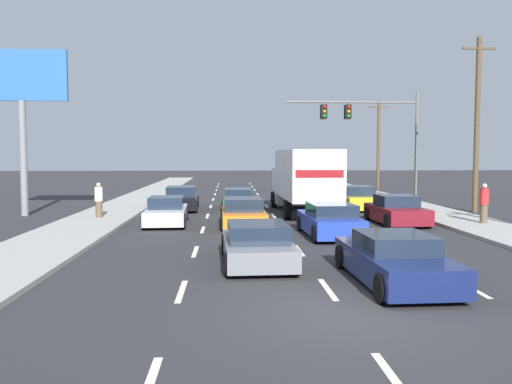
{
  "coord_description": "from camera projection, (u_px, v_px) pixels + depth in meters",
  "views": [
    {
      "loc": [
        -2.3,
        -10.11,
        3.14
      ],
      "look_at": [
        -0.92,
        16.68,
        1.24
      ],
      "focal_mm": 37.05,
      "sensor_mm": 36.0,
      "label": 1
    }
  ],
  "objects": [
    {
      "name": "roadside_billboard",
      "position": [
        21.0,
        96.0,
        26.75
      ],
      "size": [
        4.64,
        0.36,
        8.45
      ],
      "color": "slate",
      "rests_on": "ground_plane"
    },
    {
      "name": "utility_pole_far",
      "position": [
        378.0,
        143.0,
        47.98
      ],
      "size": [
        1.8,
        0.28,
        8.07
      ],
      "color": "brown",
      "rests_on": "ground_plane"
    },
    {
      "name": "ground_plane",
      "position": [
        263.0,
        202.0,
        35.32
      ],
      "size": [
        140.0,
        140.0,
        0.0
      ],
      "primitive_type": "plane",
      "color": "#2B2B2D"
    },
    {
      "name": "sidewalk_right",
      "position": [
        415.0,
        207.0,
        30.78
      ],
      "size": [
        3.19,
        80.0,
        0.14
      ],
      "primitive_type": "cube",
      "color": "#9E9E99",
      "rests_on": "ground_plane"
    },
    {
      "name": "car_orange",
      "position": [
        243.0,
        213.0,
        23.14
      ],
      "size": [
        2.03,
        4.18,
        1.25
      ],
      "color": "orange",
      "rests_on": "ground_plane"
    },
    {
      "name": "sidewalk_left",
      "position": [
        119.0,
        209.0,
        29.89
      ],
      "size": [
        3.19,
        80.0,
        0.14
      ],
      "primitive_type": "cube",
      "color": "#9E9E99",
      "rests_on": "ground_plane"
    },
    {
      "name": "car_yellow",
      "position": [
        357.0,
        199.0,
        30.29
      ],
      "size": [
        1.99,
        4.2,
        1.36
      ],
      "color": "yellow",
      "rests_on": "ground_plane"
    },
    {
      "name": "car_green",
      "position": [
        238.0,
        199.0,
        30.65
      ],
      "size": [
        1.83,
        4.34,
        1.19
      ],
      "color": "#196B38",
      "rests_on": "ground_plane"
    },
    {
      "name": "lane_markings",
      "position": [
        270.0,
        210.0,
        29.76
      ],
      "size": [
        6.94,
        57.0,
        0.01
      ],
      "color": "silver",
      "rests_on": "ground_plane"
    },
    {
      "name": "pedestrian_mid_block",
      "position": [
        484.0,
        203.0,
        23.21
      ],
      "size": [
        0.38,
        0.38,
        1.74
      ],
      "color": "brown",
      "rests_on": "sidewalk_right"
    },
    {
      "name": "car_blue",
      "position": [
        330.0,
        221.0,
        20.31
      ],
      "size": [
        2.07,
        4.31,
        1.3
      ],
      "color": "#1E389E",
      "rests_on": "ground_plane"
    },
    {
      "name": "car_gray",
      "position": [
        257.0,
        245.0,
        15.18
      ],
      "size": [
        2.11,
        4.33,
        1.2
      ],
      "color": "slate",
      "rests_on": "ground_plane"
    },
    {
      "name": "traffic_signal_mast",
      "position": [
        364.0,
        121.0,
        35.36
      ],
      "size": [
        8.95,
        0.69,
        7.33
      ],
      "color": "#595B56",
      "rests_on": "ground_plane"
    },
    {
      "name": "utility_pole_mid",
      "position": [
        477.0,
        123.0,
        28.59
      ],
      "size": [
        1.8,
        0.28,
        9.45
      ],
      "color": "brown",
      "rests_on": "ground_plane"
    },
    {
      "name": "car_maroon",
      "position": [
        396.0,
        211.0,
        23.96
      ],
      "size": [
        2.08,
        4.07,
        1.31
      ],
      "color": "maroon",
      "rests_on": "ground_plane"
    },
    {
      "name": "car_navy",
      "position": [
        394.0,
        260.0,
        12.93
      ],
      "size": [
        2.08,
        4.67,
        1.23
      ],
      "color": "#141E4C",
      "rests_on": "ground_plane"
    },
    {
      "name": "pedestrian_near_corner",
      "position": [
        99.0,
        200.0,
        25.28
      ],
      "size": [
        0.38,
        0.38,
        1.67
      ],
      "color": "brown",
      "rests_on": "sidewalk_left"
    },
    {
      "name": "box_truck",
      "position": [
        303.0,
        177.0,
        27.82
      ],
      "size": [
        2.8,
        9.15,
        3.39
      ],
      "color": "white",
      "rests_on": "ground_plane"
    },
    {
      "name": "car_silver",
      "position": [
        167.0,
        212.0,
        23.83
      ],
      "size": [
        1.98,
        4.39,
        1.25
      ],
      "color": "#B7BABF",
      "rests_on": "ground_plane"
    },
    {
      "name": "car_black",
      "position": [
        181.0,
        199.0,
        30.19
      ],
      "size": [
        2.05,
        4.64,
        1.34
      ],
      "color": "black",
      "rests_on": "ground_plane"
    }
  ]
}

